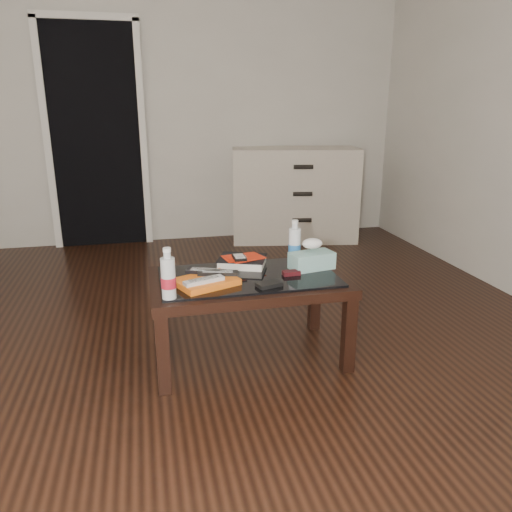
{
  "coord_description": "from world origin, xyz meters",
  "views": [
    {
      "loc": [
        -0.01,
        -2.42,
        1.32
      ],
      "look_at": [
        0.54,
        0.0,
        0.55
      ],
      "focal_mm": 35.0,
      "sensor_mm": 36.0,
      "label": 1
    }
  ],
  "objects": [
    {
      "name": "ground",
      "position": [
        0.0,
        0.0,
        0.0
      ],
      "size": [
        5.0,
        5.0,
        0.0
      ],
      "primitive_type": "plane",
      "color": "black",
      "rests_on": "ground"
    },
    {
      "name": "room_shell",
      "position": [
        0.0,
        0.0,
        1.62
      ],
      "size": [
        5.0,
        5.0,
        5.0
      ],
      "color": "beige",
      "rests_on": "ground"
    },
    {
      "name": "doorway",
      "position": [
        -0.4,
        2.47,
        1.02
      ],
      "size": [
        0.9,
        0.08,
        2.07
      ],
      "color": "black",
      "rests_on": "ground"
    },
    {
      "name": "coffee_table",
      "position": [
        0.49,
        -0.04,
        0.4
      ],
      "size": [
        1.0,
        0.6,
        0.46
      ],
      "color": "black",
      "rests_on": "ground"
    },
    {
      "name": "dresser",
      "position": [
        1.43,
        2.23,
        0.45
      ],
      "size": [
        1.27,
        0.71,
        0.9
      ],
      "rotation": [
        0.0,
        0.0,
        -0.18
      ],
      "color": "beige",
      "rests_on": "ground"
    },
    {
      "name": "magazines",
      "position": [
        0.26,
        -0.13,
        0.48
      ],
      "size": [
        0.34,
        0.3,
        0.03
      ],
      "primitive_type": "cube",
      "rotation": [
        0.0,
        0.0,
        0.39
      ],
      "color": "orange",
      "rests_on": "coffee_table"
    },
    {
      "name": "remote_silver",
      "position": [
        0.24,
        -0.18,
        0.5
      ],
      "size": [
        0.21,
        0.11,
        0.02
      ],
      "primitive_type": "cube",
      "rotation": [
        0.0,
        0.0,
        0.33
      ],
      "color": "silver",
      "rests_on": "magazines"
    },
    {
      "name": "remote_black_front",
      "position": [
        0.33,
        -0.08,
        0.5
      ],
      "size": [
        0.21,
        0.09,
        0.02
      ],
      "primitive_type": "cube",
      "rotation": [
        0.0,
        0.0,
        -0.23
      ],
      "color": "black",
      "rests_on": "magazines"
    },
    {
      "name": "remote_black_back",
      "position": [
        0.27,
        -0.04,
        0.5
      ],
      "size": [
        0.2,
        0.12,
        0.02
      ],
      "primitive_type": "cube",
      "rotation": [
        0.0,
        0.0,
        -0.39
      ],
      "color": "black",
      "rests_on": "magazines"
    },
    {
      "name": "textbook",
      "position": [
        0.49,
        0.13,
        0.48
      ],
      "size": [
        0.31,
        0.28,
        0.05
      ],
      "primitive_type": "cube",
      "rotation": [
        0.0,
        0.0,
        -0.37
      ],
      "color": "black",
      "rests_on": "coffee_table"
    },
    {
      "name": "dvd_mailers",
      "position": [
        0.49,
        0.13,
        0.51
      ],
      "size": [
        0.21,
        0.17,
        0.01
      ],
      "primitive_type": "cube",
      "rotation": [
        0.0,
        0.0,
        0.17
      ],
      "color": "red",
      "rests_on": "textbook"
    },
    {
      "name": "ipod",
      "position": [
        0.47,
        0.09,
        0.52
      ],
      "size": [
        0.06,
        0.1,
        0.02
      ],
      "primitive_type": "cube",
      "rotation": [
        0.0,
        0.0,
        0.01
      ],
      "color": "black",
      "rests_on": "dvd_mailers"
    },
    {
      "name": "flip_phone",
      "position": [
        0.71,
        -0.08,
        0.47
      ],
      "size": [
        0.09,
        0.05,
        0.02
      ],
      "primitive_type": "cube",
      "rotation": [
        0.0,
        0.0,
        0.03
      ],
      "color": "black",
      "rests_on": "coffee_table"
    },
    {
      "name": "wallet",
      "position": [
        0.56,
        -0.22,
        0.47
      ],
      "size": [
        0.13,
        0.1,
        0.02
      ],
      "primitive_type": "cube",
      "rotation": [
        0.0,
        0.0,
        0.28
      ],
      "color": "black",
      "rests_on": "coffee_table"
    },
    {
      "name": "water_bottle_left",
      "position": [
        0.07,
        -0.26,
        0.58
      ],
      "size": [
        0.08,
        0.08,
        0.24
      ],
      "primitive_type": "cylinder",
      "rotation": [
        0.0,
        0.0,
        -0.34
      ],
      "color": "silver",
      "rests_on": "coffee_table"
    },
    {
      "name": "water_bottle_right",
      "position": [
        0.79,
        0.13,
        0.58
      ],
      "size": [
        0.07,
        0.07,
        0.24
      ],
      "primitive_type": "cylinder",
      "rotation": [
        0.0,
        0.0,
        0.0
      ],
      "color": "white",
      "rests_on": "coffee_table"
    },
    {
      "name": "tissue_box",
      "position": [
        0.84,
        -0.01,
        0.51
      ],
      "size": [
        0.25,
        0.16,
        0.09
      ],
      "primitive_type": "cube",
      "rotation": [
        0.0,
        0.0,
        0.19
      ],
      "color": "#227D7C",
      "rests_on": "coffee_table"
    }
  ]
}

